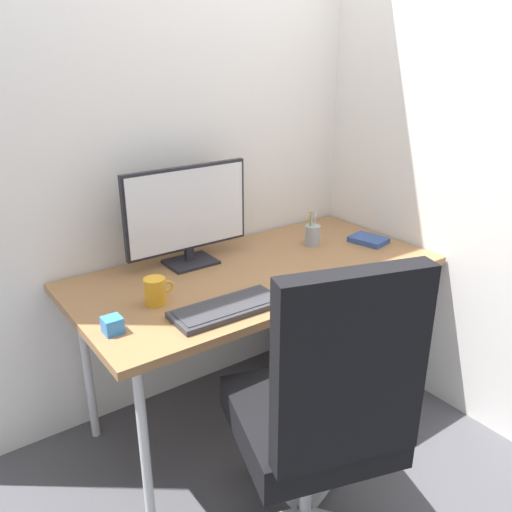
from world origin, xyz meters
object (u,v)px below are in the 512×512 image
Objects in this scene: monitor at (187,213)px; keyboard at (227,308)px; coffee_mug at (156,291)px; desk_clamp_accessory at (112,325)px; office_chair at (322,410)px; notebook at (368,240)px; filing_cabinet at (345,327)px; mouse at (302,280)px; pen_holder at (312,235)px.

keyboard is at bearing -103.45° from monitor.
coffee_mug is 0.24m from desk_clamp_accessory.
notebook is at bearing 36.71° from office_chair.
notebook reaches higher than filing_cabinet.
coffee_mug is at bearing -178.67° from filing_cabinet.
keyboard is at bearing -161.58° from mouse.
pen_holder is (0.57, -0.15, -0.18)m from monitor.
office_chair is 0.73m from coffee_mug.
coffee_mug is at bearing 176.31° from mouse.
filing_cabinet is 0.98× the size of monitor.
monitor is 1.38× the size of keyboard.
monitor reaches higher than mouse.
monitor is 3.43× the size of pen_holder.
desk_clamp_accessory is (-1.22, -0.13, 0.47)m from filing_cabinet.
keyboard is at bearing -13.55° from desk_clamp_accessory.
monitor is 0.89m from notebook.
monitor reaches higher than office_chair.
monitor is at bearing 148.72° from notebook.
keyboard is (-0.11, -0.47, -0.21)m from monitor.
coffee_mug is 1.89× the size of desk_clamp_accessory.
monitor is 0.66m from desk_clamp_accessory.
office_chair is 6.68× the size of pen_holder.
notebook is 1.10m from coffee_mug.
keyboard is (-0.84, -0.23, 0.46)m from filing_cabinet.
mouse is at bearing 3.79° from keyboard.
desk_clamp_accessory is at bearing 171.98° from notebook.
monitor is 9.25× the size of desk_clamp_accessory.
monitor is 0.53m from keyboard.
desk_clamp_accessory is (-1.07, -0.23, -0.02)m from pen_holder.
filing_cabinet is at bearing 15.12° from keyboard.
desk_clamp_accessory is at bearing -167.64° from pen_holder.
coffee_mug is at bearing 27.94° from desk_clamp_accessory.
desk_clamp_accessory is at bearing -142.60° from monitor.
monitor is 3.43× the size of notebook.
monitor is at bearing 165.76° from pen_holder.
monitor is 4.89× the size of coffee_mug.
pen_holder is 1.43× the size of coffee_mug.
keyboard is 4.02× the size of mouse.
notebook is 2.70× the size of desk_clamp_accessory.
pen_holder is at bearing 12.36° from desk_clamp_accessory.
mouse is at bearing -18.33° from coffee_mug.
office_chair reaches higher than filing_cabinet.
desk_clamp_accessory is at bearing -152.06° from coffee_mug.
coffee_mug is (-0.54, 0.18, 0.03)m from mouse.
filing_cabinet is at bearing 6.27° from desk_clamp_accessory.
desk_clamp_accessory is at bearing 166.45° from keyboard.
office_chair is 2.69× the size of keyboard.
office_chair is 0.61m from mouse.
mouse is 0.75m from desk_clamp_accessory.
filing_cabinet is 1.13m from coffee_mug.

